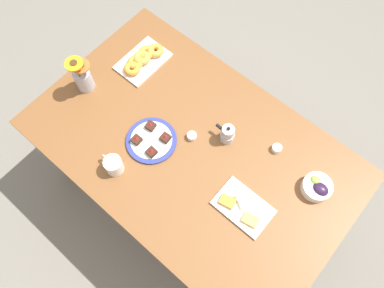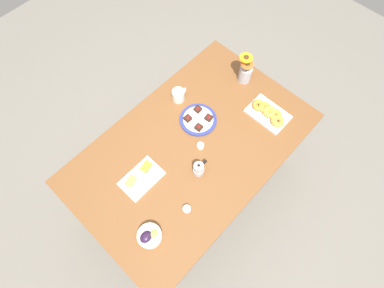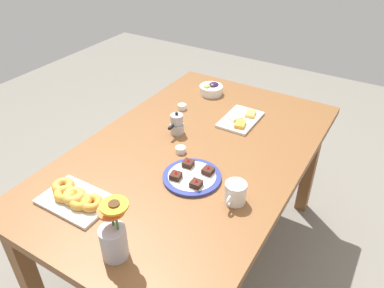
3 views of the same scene
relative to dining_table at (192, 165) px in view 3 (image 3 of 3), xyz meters
name	(u,v)px [view 3 (image 3 of 3)]	position (x,y,z in m)	size (l,w,h in m)	color
ground_plane	(192,254)	(0.00, 0.00, -0.65)	(6.00, 6.00, 0.00)	slate
dining_table	(192,165)	(0.00, 0.00, 0.00)	(1.60, 1.00, 0.74)	brown
coffee_mug	(235,193)	(0.21, 0.32, 0.13)	(0.12, 0.09, 0.09)	white
grape_bowl	(211,89)	(-0.58, -0.21, 0.12)	(0.14, 0.14, 0.07)	white
cheese_platter	(241,119)	(-0.37, 0.08, 0.10)	(0.26, 0.17, 0.03)	white
croissant_platter	(75,197)	(0.54, -0.21, 0.11)	(0.19, 0.28, 0.05)	white
jam_cup_honey	(181,150)	(0.04, -0.04, 0.10)	(0.05, 0.05, 0.03)	white
jam_cup_berry	(182,107)	(-0.32, -0.26, 0.10)	(0.05, 0.05, 0.03)	white
dessert_plate	(192,176)	(0.17, 0.11, 0.10)	(0.25, 0.25, 0.05)	navy
flower_vase	(114,238)	(0.65, 0.10, 0.17)	(0.11, 0.11, 0.24)	#B2B2BC
moka_pot	(177,124)	(-0.10, -0.15, 0.13)	(0.11, 0.07, 0.12)	#B7B7BC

